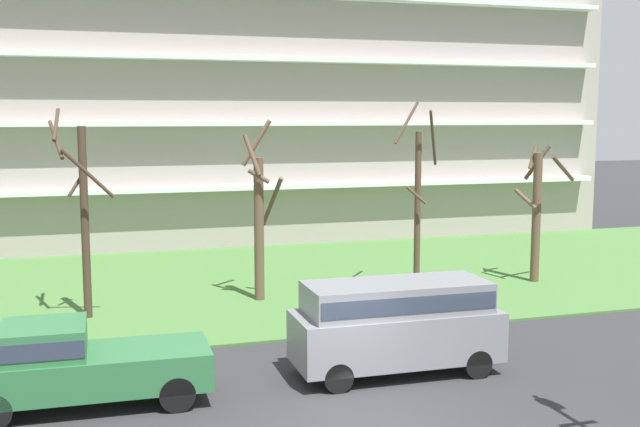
{
  "coord_description": "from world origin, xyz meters",
  "views": [
    {
      "loc": [
        -5.72,
        -15.03,
        6.49
      ],
      "look_at": [
        0.79,
        6.0,
        3.7
      ],
      "focal_mm": 43.46,
      "sensor_mm": 36.0,
      "label": 1
    }
  ],
  "objects_px": {
    "van_gray_near_left": "(396,320)",
    "pickup_green_center_left": "(76,363)",
    "tree_far_right": "(538,210)",
    "tree_right": "(418,203)",
    "tree_center": "(259,218)",
    "tree_left": "(82,212)"
  },
  "relations": [
    {
      "from": "van_gray_near_left",
      "to": "pickup_green_center_left",
      "type": "relative_size",
      "value": 0.96
    },
    {
      "from": "tree_center",
      "to": "tree_far_right",
      "type": "height_order",
      "value": "tree_center"
    },
    {
      "from": "tree_left",
      "to": "tree_far_right",
      "type": "relative_size",
      "value": 1.25
    },
    {
      "from": "tree_center",
      "to": "tree_right",
      "type": "relative_size",
      "value": 0.91
    },
    {
      "from": "tree_far_right",
      "to": "van_gray_near_left",
      "type": "xyz_separation_m",
      "value": [
        -9.32,
        -8.23,
        -1.49
      ]
    },
    {
      "from": "van_gray_near_left",
      "to": "pickup_green_center_left",
      "type": "distance_m",
      "value": 7.71
    },
    {
      "from": "tree_left",
      "to": "pickup_green_center_left",
      "type": "height_order",
      "value": "tree_left"
    },
    {
      "from": "tree_far_right",
      "to": "van_gray_near_left",
      "type": "bearing_deg",
      "value": -138.54
    },
    {
      "from": "tree_far_right",
      "to": "van_gray_near_left",
      "type": "distance_m",
      "value": 12.52
    },
    {
      "from": "tree_center",
      "to": "tree_far_right",
      "type": "relative_size",
      "value": 1.18
    },
    {
      "from": "tree_right",
      "to": "van_gray_near_left",
      "type": "height_order",
      "value": "tree_right"
    },
    {
      "from": "tree_left",
      "to": "pickup_green_center_left",
      "type": "bearing_deg",
      "value": -91.86
    },
    {
      "from": "tree_far_right",
      "to": "pickup_green_center_left",
      "type": "distance_m",
      "value": 19.0
    },
    {
      "from": "tree_center",
      "to": "tree_far_right",
      "type": "xyz_separation_m",
      "value": [
        10.9,
        -0.28,
        -0.05
      ]
    },
    {
      "from": "tree_right",
      "to": "pickup_green_center_left",
      "type": "height_order",
      "value": "tree_right"
    },
    {
      "from": "van_gray_near_left",
      "to": "tree_far_right",
      "type": "bearing_deg",
      "value": -137.69
    },
    {
      "from": "tree_far_right",
      "to": "pickup_green_center_left",
      "type": "relative_size",
      "value": 0.98
    },
    {
      "from": "tree_right",
      "to": "tree_far_right",
      "type": "distance_m",
      "value": 5.16
    },
    {
      "from": "tree_far_right",
      "to": "van_gray_near_left",
      "type": "relative_size",
      "value": 1.03
    },
    {
      "from": "tree_left",
      "to": "tree_center",
      "type": "xyz_separation_m",
      "value": [
        5.87,
        0.8,
        -0.55
      ]
    },
    {
      "from": "tree_center",
      "to": "tree_far_right",
      "type": "distance_m",
      "value": 10.9
    },
    {
      "from": "tree_right",
      "to": "pickup_green_center_left",
      "type": "xyz_separation_m",
      "value": [
        -11.88,
        -8.01,
        -2.32
      ]
    }
  ]
}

